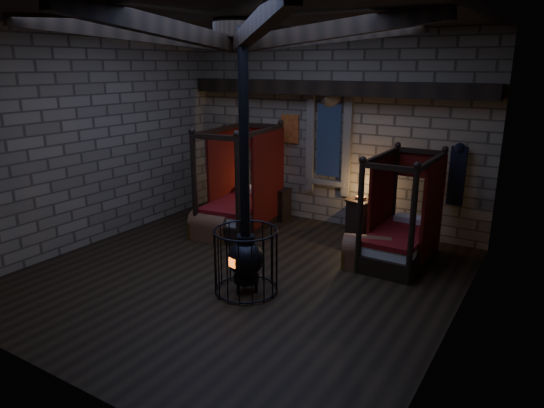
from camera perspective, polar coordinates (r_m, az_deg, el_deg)
The scene contains 8 objects.
room at distance 7.89m, azimuth -3.82°, elevation 17.61°, with size 7.02×7.02×4.29m.
bed_left at distance 10.80m, azimuth -3.49°, elevation 0.03°, with size 1.36×2.24×2.23m.
bed_right at distance 9.30m, azimuth 14.98°, elevation -3.56°, with size 1.02×1.91×1.98m.
trunk_left at distance 10.20m, azimuth -7.17°, elevation -2.66°, with size 0.89×0.62×0.62m.
trunk_right at distance 8.90m, azimuth 11.07°, elevation -5.69°, with size 0.94×0.73×0.61m.
nightstand_left at distance 11.37m, azimuth 0.85°, elevation 0.03°, with size 0.48×0.46×0.92m.
nightstand_right at distance 10.51m, azimuth 10.28°, elevation -1.52°, with size 0.57×0.55×0.85m.
stove at distance 7.72m, azimuth -3.09°, elevation -5.99°, with size 1.03×1.03×4.05m.
Camera 1 is at (4.55, -6.35, 3.52)m, focal length 32.00 mm.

